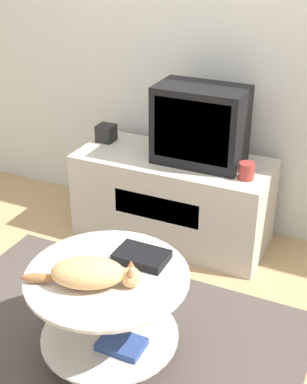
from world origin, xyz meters
TOP-DOWN VIEW (x-y plane):
  - ground_plane at (0.00, 0.00)m, footprint 12.00×12.00m
  - wall_back at (0.00, 1.53)m, footprint 8.00×0.05m
  - rug at (0.00, 0.00)m, footprint 1.96×1.49m
  - tv_stand at (-0.09, 1.18)m, footprint 1.26×0.54m
  - tv at (0.07, 1.20)m, footprint 0.55×0.32m
  - speaker at (-0.63, 1.25)m, footprint 0.11×0.11m
  - mug at (0.41, 1.08)m, footprint 0.09×0.09m
  - coffee_table at (0.09, 0.00)m, footprint 0.75×0.75m
  - dvd_box at (0.18, 0.16)m, footprint 0.24×0.16m
  - cat at (0.06, -0.10)m, footprint 0.50×0.30m

SIDE VIEW (x-z plane):
  - ground_plane at x=0.00m, z-range 0.00..0.00m
  - rug at x=0.00m, z-range 0.00..0.02m
  - tv_stand at x=-0.09m, z-range 0.00..0.58m
  - coffee_table at x=0.09m, z-range 0.09..0.57m
  - dvd_box at x=0.18m, z-range 0.51..0.55m
  - cat at x=0.06m, z-range 0.51..0.63m
  - mug at x=0.41m, z-range 0.58..0.68m
  - speaker at x=-0.63m, z-range 0.58..0.69m
  - tv at x=0.07m, z-range 0.58..1.06m
  - wall_back at x=0.00m, z-range 0.00..2.60m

